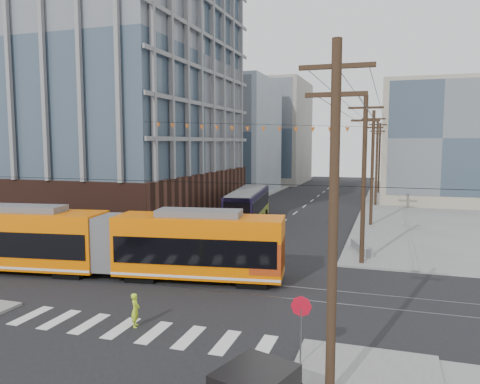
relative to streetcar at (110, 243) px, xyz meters
name	(u,v)px	position (x,y,z in m)	size (l,w,h in m)	color
ground	(169,307)	(5.75, -3.82, -2.00)	(160.00, 160.00, 0.00)	slate
office_building	(77,83)	(-16.25, 19.18, 12.30)	(30.00, 25.00, 28.60)	#381E16
bg_bldg_nw_near	(217,136)	(-11.25, 48.18, 7.00)	(18.00, 16.00, 18.00)	#8C99A5
bg_bldg_ne_near	(437,142)	(21.75, 44.18, 6.00)	(14.00, 14.00, 16.00)	gray
bg_bldg_nw_far	(265,132)	(-8.25, 68.18, 8.00)	(16.00, 18.00, 20.00)	gray
bg_bldg_ne_far	(438,148)	(23.75, 64.18, 5.00)	(16.00, 16.00, 14.00)	#8C99A5
utility_pole_near	(333,227)	(14.25, -9.82, 3.50)	(0.30, 0.30, 11.00)	black
utility_pole_far	(379,159)	(14.25, 52.18, 3.50)	(0.30, 0.30, 11.00)	black
streetcar	(110,243)	(0.00, 0.00, 0.00)	(20.73, 2.92, 3.99)	#E86400
city_bus	(248,207)	(2.76, 19.49, -0.24)	(2.69, 12.39, 3.51)	black
parked_car_silver	(172,235)	(-0.23, 8.80, -1.21)	(1.66, 4.76, 1.57)	#999EA4
parked_car_white	(197,225)	(-0.21, 13.68, -1.23)	(2.14, 5.27, 1.53)	#BDBDBD
parked_car_grey	(225,216)	(0.29, 19.67, -1.29)	(2.35, 5.10, 1.42)	slate
pedestrian	(135,310)	(5.46, -6.46, -1.25)	(0.54, 0.36, 1.49)	#BADE24
stop_sign	(301,335)	(13.00, -7.98, -0.77)	(0.75, 0.75, 2.46)	#B70D21
jersey_barrier	(361,249)	(14.05, 10.42, -1.63)	(0.84, 3.72, 0.74)	slate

